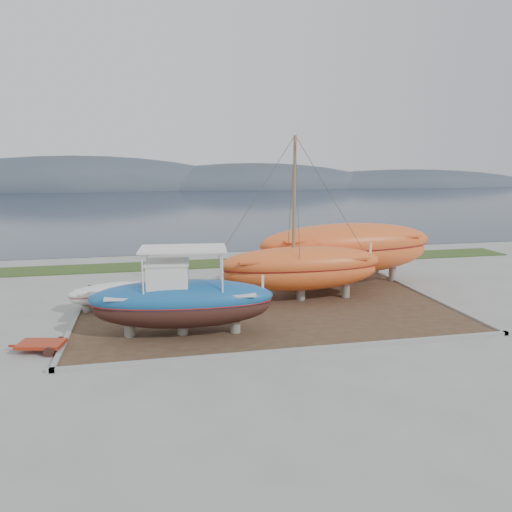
{
  "coord_description": "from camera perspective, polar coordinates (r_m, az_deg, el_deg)",
  "views": [
    {
      "loc": [
        -5.58,
        -19.66,
        7.25
      ],
      "look_at": [
        -0.46,
        4.0,
        2.68
      ],
      "focal_mm": 35.0,
      "sensor_mm": 36.0,
      "label": 1
    }
  ],
  "objects": [
    {
      "name": "grass_strip",
      "position": [
        36.33,
        -3.14,
        -0.78
      ],
      "size": [
        44.0,
        3.0,
        0.08
      ],
      "primitive_type": "cube",
      "color": "#284219",
      "rests_on": "ground"
    },
    {
      "name": "sea",
      "position": [
        90.13,
        -8.67,
        5.95
      ],
      "size": [
        260.0,
        100.0,
        0.04
      ],
      "primitive_type": null,
      "color": "#1C2638",
      "rests_on": "ground"
    },
    {
      "name": "mountain_ridge",
      "position": [
        144.95,
        -10.08,
        7.66
      ],
      "size": [
        200.0,
        36.0,
        20.0
      ],
      "primitive_type": null,
      "color": "#333D49",
      "rests_on": "ground"
    },
    {
      "name": "white_dinghy",
      "position": [
        25.99,
        -16.28,
        -4.41
      ],
      "size": [
        4.37,
        2.72,
        1.23
      ],
      "primitive_type": null,
      "rotation": [
        0.0,
        0.0,
        0.31
      ],
      "color": "silver",
      "rests_on": "dirt_patch"
    },
    {
      "name": "ground",
      "position": [
        21.69,
        3.46,
        -8.87
      ],
      "size": [
        140.0,
        140.0,
        0.0
      ],
      "primitive_type": "plane",
      "color": "gray",
      "rests_on": "ground"
    },
    {
      "name": "red_trailer",
      "position": [
        21.41,
        -23.33,
        -9.51
      ],
      "size": [
        2.76,
        1.8,
        0.36
      ],
      "primitive_type": null,
      "rotation": [
        0.0,
        0.0,
        -0.22
      ],
      "color": "#B02D13",
      "rests_on": "ground"
    },
    {
      "name": "curb_frame",
      "position": [
        25.35,
        1.01,
        -5.76
      ],
      "size": [
        18.6,
        12.6,
        0.15
      ],
      "primitive_type": null,
      "color": "gray",
      "rests_on": "ground"
    },
    {
      "name": "dirt_patch",
      "position": [
        25.36,
        1.01,
        -5.86
      ],
      "size": [
        18.0,
        12.0,
        0.06
      ],
      "primitive_type": "cube",
      "color": "#422D1E",
      "rests_on": "ground"
    },
    {
      "name": "blue_caique",
      "position": [
        21.12,
        -8.47,
        -4.06
      ],
      "size": [
        7.92,
        3.19,
        3.72
      ],
      "primitive_type": null,
      "rotation": [
        0.0,
        0.0,
        -0.1
      ],
      "color": "#185696",
      "rests_on": "dirt_patch"
    },
    {
      "name": "orange_sailboat",
      "position": [
        25.88,
        5.3,
        4.13
      ],
      "size": [
        8.74,
        2.65,
        8.51
      ],
      "primitive_type": null,
      "rotation": [
        0.0,
        0.0,
        -0.01
      ],
      "color": "#E35922",
      "rests_on": "dirt_patch"
    },
    {
      "name": "orange_bare_hull",
      "position": [
        30.07,
        10.35,
        0.14
      ],
      "size": [
        11.05,
        4.01,
        3.56
      ],
      "primitive_type": null,
      "rotation": [
        0.0,
        0.0,
        0.07
      ],
      "color": "#E35922",
      "rests_on": "dirt_patch"
    }
  ]
}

